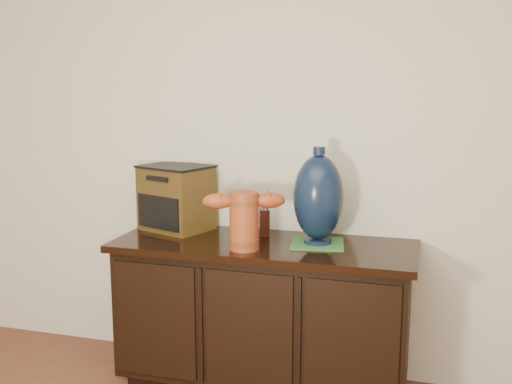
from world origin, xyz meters
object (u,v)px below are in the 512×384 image
(lamp_base, at_px, (318,198))
(spray_can, at_px, (265,221))
(sideboard, at_px, (263,314))
(terracotta_vessel, at_px, (244,217))
(tv_radio, at_px, (176,198))

(lamp_base, xyz_separation_m, spray_can, (-0.29, 0.09, -0.15))
(sideboard, height_order, spray_can, spray_can)
(terracotta_vessel, relative_size, spray_can, 2.42)
(terracotta_vessel, xyz_separation_m, lamp_base, (0.31, 0.18, 0.07))
(terracotta_vessel, xyz_separation_m, tv_radio, (-0.46, 0.28, 0.02))
(lamp_base, bearing_deg, tv_radio, 173.11)
(terracotta_vessel, bearing_deg, spray_can, 64.35)
(sideboard, distance_m, lamp_base, 0.65)
(tv_radio, xyz_separation_m, spray_can, (0.48, -0.01, -0.09))
(terracotta_vessel, bearing_deg, tv_radio, 128.19)
(sideboard, bearing_deg, terracotta_vessel, -111.14)
(sideboard, relative_size, tv_radio, 3.53)
(lamp_base, height_order, spray_can, lamp_base)
(spray_can, bearing_deg, lamp_base, -16.91)
(tv_radio, relative_size, lamp_base, 0.90)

